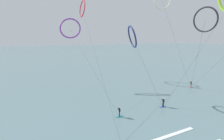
{
  "coord_description": "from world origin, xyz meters",
  "views": [
    {
      "loc": [
        -9.31,
        -3.57,
        12.7
      ],
      "look_at": [
        0.0,
        22.82,
        6.45
      ],
      "focal_mm": 25.18,
      "sensor_mm": 36.0,
      "label": 1
    }
  ],
  "objects_px": {
    "kite_charcoal": "(205,20)",
    "surfer_teal": "(119,112)",
    "surfer_coral": "(191,85)",
    "kite_ivory": "(162,0)",
    "kite_navy": "(132,37)",
    "kite_crimson": "(82,9)",
    "surfer_cobalt": "(163,103)",
    "kite_violet": "(70,28)"
  },
  "relations": [
    {
      "from": "surfer_coral",
      "to": "kite_violet",
      "type": "relative_size",
      "value": 0.08
    },
    {
      "from": "surfer_coral",
      "to": "kite_crimson",
      "type": "height_order",
      "value": "kite_crimson"
    },
    {
      "from": "kite_ivory",
      "to": "kite_charcoal",
      "type": "xyz_separation_m",
      "value": [
        3.18,
        -9.24,
        -4.99
      ]
    },
    {
      "from": "kite_charcoal",
      "to": "kite_crimson",
      "type": "bearing_deg",
      "value": 23.88
    },
    {
      "from": "surfer_coral",
      "to": "kite_crimson",
      "type": "bearing_deg",
      "value": -85.81
    },
    {
      "from": "surfer_cobalt",
      "to": "surfer_coral",
      "type": "bearing_deg",
      "value": 130.11
    },
    {
      "from": "kite_charcoal",
      "to": "kite_ivory",
      "type": "bearing_deg",
      "value": 6.37
    },
    {
      "from": "surfer_teal",
      "to": "kite_violet",
      "type": "relative_size",
      "value": 0.08
    },
    {
      "from": "kite_charcoal",
      "to": "surfer_teal",
      "type": "bearing_deg",
      "value": 85.58
    },
    {
      "from": "kite_navy",
      "to": "kite_ivory",
      "type": "relative_size",
      "value": 0.64
    },
    {
      "from": "surfer_teal",
      "to": "kite_violet",
      "type": "bearing_deg",
      "value": -148.72
    },
    {
      "from": "surfer_teal",
      "to": "kite_violet",
      "type": "height_order",
      "value": "kite_violet"
    },
    {
      "from": "surfer_teal",
      "to": "kite_navy",
      "type": "relative_size",
      "value": 0.12
    },
    {
      "from": "surfer_cobalt",
      "to": "kite_charcoal",
      "type": "relative_size",
      "value": 0.09
    },
    {
      "from": "kite_ivory",
      "to": "kite_navy",
      "type": "bearing_deg",
      "value": 48.99
    },
    {
      "from": "surfer_teal",
      "to": "surfer_coral",
      "type": "relative_size",
      "value": 1.0
    },
    {
      "from": "kite_ivory",
      "to": "kite_crimson",
      "type": "bearing_deg",
      "value": -25.6
    },
    {
      "from": "surfer_cobalt",
      "to": "kite_navy",
      "type": "height_order",
      "value": "kite_navy"
    },
    {
      "from": "surfer_teal",
      "to": "kite_navy",
      "type": "bearing_deg",
      "value": 157.87
    },
    {
      "from": "kite_violet",
      "to": "kite_ivory",
      "type": "relative_size",
      "value": 0.92
    },
    {
      "from": "surfer_teal",
      "to": "surfer_cobalt",
      "type": "distance_m",
      "value": 8.74
    },
    {
      "from": "kite_charcoal",
      "to": "surfer_coral",
      "type": "bearing_deg",
      "value": -48.73
    },
    {
      "from": "surfer_teal",
      "to": "kite_crimson",
      "type": "xyz_separation_m",
      "value": [
        -0.53,
        28.46,
        19.48
      ]
    },
    {
      "from": "kite_crimson",
      "to": "kite_ivory",
      "type": "bearing_deg",
      "value": 36.53
    },
    {
      "from": "surfer_coral",
      "to": "kite_ivory",
      "type": "xyz_separation_m",
      "value": [
        -6.56,
        4.61,
        19.73
      ]
    },
    {
      "from": "kite_violet",
      "to": "kite_crimson",
      "type": "height_order",
      "value": "kite_crimson"
    },
    {
      "from": "surfer_cobalt",
      "to": "kite_ivory",
      "type": "distance_m",
      "value": 23.68
    },
    {
      "from": "surfer_coral",
      "to": "kite_navy",
      "type": "xyz_separation_m",
      "value": [
        -16.9,
        -1.0,
        11.54
      ]
    },
    {
      "from": "surfer_teal",
      "to": "kite_navy",
      "type": "distance_m",
      "value": 14.09
    },
    {
      "from": "kite_navy",
      "to": "kite_crimson",
      "type": "relative_size",
      "value": 0.39
    },
    {
      "from": "surfer_cobalt",
      "to": "kite_ivory",
      "type": "bearing_deg",
      "value": 162.76
    },
    {
      "from": "surfer_cobalt",
      "to": "kite_ivory",
      "type": "xyz_separation_m",
      "value": [
        6.66,
        11.28,
        19.73
      ]
    },
    {
      "from": "surfer_coral",
      "to": "kite_charcoal",
      "type": "bearing_deg",
      "value": 11.36
    },
    {
      "from": "kite_navy",
      "to": "kite_crimson",
      "type": "bearing_deg",
      "value": 24.97
    },
    {
      "from": "surfer_teal",
      "to": "kite_charcoal",
      "type": "distance_m",
      "value": 23.85
    },
    {
      "from": "kite_crimson",
      "to": "surfer_teal",
      "type": "bearing_deg",
      "value": -6.28
    },
    {
      "from": "surfer_coral",
      "to": "kite_ivory",
      "type": "relative_size",
      "value": 0.08
    },
    {
      "from": "surfer_teal",
      "to": "surfer_coral",
      "type": "height_order",
      "value": "same"
    },
    {
      "from": "kite_ivory",
      "to": "surfer_coral",
      "type": "bearing_deg",
      "value": 165.45
    },
    {
      "from": "surfer_teal",
      "to": "surfer_cobalt",
      "type": "bearing_deg",
      "value": 110.65
    },
    {
      "from": "kite_navy",
      "to": "kite_violet",
      "type": "xyz_separation_m",
      "value": [
        -10.16,
        13.02,
        1.93
      ]
    },
    {
      "from": "kite_violet",
      "to": "kite_ivory",
      "type": "height_order",
      "value": "kite_ivory"
    }
  ]
}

